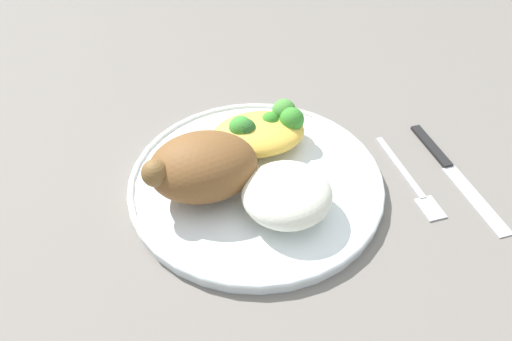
{
  "coord_description": "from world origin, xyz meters",
  "views": [
    {
      "loc": [
        0.09,
        0.38,
        0.4
      ],
      "look_at": [
        0.0,
        0.0,
        0.03
      ],
      "focal_mm": 33.83,
      "sensor_mm": 36.0,
      "label": 1
    }
  ],
  "objects_px": {
    "mac_cheese_with_broccoli": "(261,130)",
    "plate": "(256,181)",
    "roasted_chicken": "(202,167)",
    "rice_pile": "(287,194)",
    "knife": "(448,165)",
    "fork": "(410,180)"
  },
  "relations": [
    {
      "from": "mac_cheese_with_broccoli",
      "to": "plate",
      "type": "bearing_deg",
      "value": 72.1
    },
    {
      "from": "roasted_chicken",
      "to": "rice_pile",
      "type": "bearing_deg",
      "value": 148.66
    },
    {
      "from": "plate",
      "to": "knife",
      "type": "bearing_deg",
      "value": 175.17
    },
    {
      "from": "fork",
      "to": "knife",
      "type": "xyz_separation_m",
      "value": [
        -0.06,
        -0.01,
        0.0
      ]
    },
    {
      "from": "roasted_chicken",
      "to": "fork",
      "type": "bearing_deg",
      "value": 173.72
    },
    {
      "from": "roasted_chicken",
      "to": "mac_cheese_with_broccoli",
      "type": "relative_size",
      "value": 1.08
    },
    {
      "from": "plate",
      "to": "mac_cheese_with_broccoli",
      "type": "relative_size",
      "value": 2.57
    },
    {
      "from": "roasted_chicken",
      "to": "mac_cheese_with_broccoli",
      "type": "height_order",
      "value": "roasted_chicken"
    },
    {
      "from": "roasted_chicken",
      "to": "rice_pile",
      "type": "xyz_separation_m",
      "value": [
        -0.08,
        0.05,
        -0.01
      ]
    },
    {
      "from": "fork",
      "to": "knife",
      "type": "relative_size",
      "value": 0.75
    },
    {
      "from": "fork",
      "to": "knife",
      "type": "distance_m",
      "value": 0.06
    },
    {
      "from": "fork",
      "to": "plate",
      "type": "bearing_deg",
      "value": -10.38
    },
    {
      "from": "rice_pile",
      "to": "knife",
      "type": "height_order",
      "value": "rice_pile"
    },
    {
      "from": "plate",
      "to": "roasted_chicken",
      "type": "bearing_deg",
      "value": 5.98
    },
    {
      "from": "roasted_chicken",
      "to": "fork",
      "type": "xyz_separation_m",
      "value": [
        -0.24,
        0.03,
        -0.05
      ]
    },
    {
      "from": "plate",
      "to": "mac_cheese_with_broccoli",
      "type": "height_order",
      "value": "mac_cheese_with_broccoli"
    },
    {
      "from": "rice_pile",
      "to": "plate",
      "type": "bearing_deg",
      "value": -69.93
    },
    {
      "from": "rice_pile",
      "to": "fork",
      "type": "xyz_separation_m",
      "value": [
        -0.16,
        -0.02,
        -0.04
      ]
    },
    {
      "from": "rice_pile",
      "to": "mac_cheese_with_broccoli",
      "type": "height_order",
      "value": "rice_pile"
    },
    {
      "from": "roasted_chicken",
      "to": "plate",
      "type": "bearing_deg",
      "value": -174.02
    },
    {
      "from": "plate",
      "to": "knife",
      "type": "height_order",
      "value": "plate"
    },
    {
      "from": "roasted_chicken",
      "to": "fork",
      "type": "height_order",
      "value": "roasted_chicken"
    }
  ]
}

